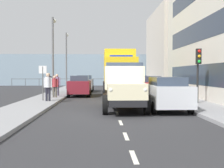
{
  "coord_description": "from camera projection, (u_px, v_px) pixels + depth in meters",
  "views": [
    {
      "loc": [
        0.72,
        13.48,
        1.88
      ],
      "look_at": [
        -0.23,
        -13.85,
        0.92
      ],
      "focal_mm": 47.11,
      "sensor_mm": 36.0,
      "label": 1
    }
  ],
  "objects": [
    {
      "name": "traffic_light_near",
      "position": [
        198.0,
        64.0,
        17.23
      ],
      "size": [
        0.28,
        0.41,
        3.2
      ],
      "color": "black",
      "rests_on": "sidewalk_left"
    },
    {
      "name": "seawall_railing",
      "position": [
        107.0,
        80.0,
        43.71
      ],
      "size": [
        28.08,
        0.08,
        1.2
      ],
      "color": "#4C5156",
      "rests_on": "ground_plane"
    },
    {
      "name": "pedestrian_strolling",
      "position": [
        48.0,
        84.0,
        18.62
      ],
      "size": [
        0.53,
        0.34,
        1.78
      ],
      "color": "black",
      "rests_on": "sidewalk_right"
    },
    {
      "name": "pedestrian_by_lamp",
      "position": [
        53.0,
        82.0,
        28.24
      ],
      "size": [
        0.53,
        0.34,
        1.66
      ],
      "color": "black",
      "rests_on": "sidewalk_right"
    },
    {
      "name": "sea_horizon",
      "position": [
        106.0,
        70.0,
        47.25
      ],
      "size": [
        80.0,
        0.8,
        5.0
      ],
      "primitive_type": "cube",
      "color": "gray",
      "rests_on": "ground_plane"
    },
    {
      "name": "sidewalk_right",
      "position": [
        51.0,
        97.0,
        23.18
      ],
      "size": [
        2.43,
        42.06,
        0.15
      ],
      "primitive_type": "cube",
      "color": "gray",
      "rests_on": "ground_plane"
    },
    {
      "name": "car_maroon_oppositeside_0",
      "position": [
        80.0,
        86.0,
        24.55
      ],
      "size": [
        1.82,
        4.15,
        1.72
      ],
      "color": "maroon",
      "rests_on": "ground_plane"
    },
    {
      "name": "lamp_post_far",
      "position": [
        66.0,
        56.0,
        33.52
      ],
      "size": [
        0.32,
        1.14,
        6.4
      ],
      "color": "#59595B",
      "rests_on": "sidewalk_right"
    },
    {
      "name": "car_navy_kerbside_3",
      "position": [
        130.0,
        82.0,
        33.67
      ],
      "size": [
        1.88,
        3.93,
        1.72
      ],
      "color": "navy",
      "rests_on": "ground_plane"
    },
    {
      "name": "truck_vintage_cream",
      "position": [
        124.0,
        88.0,
        14.81
      ],
      "size": [
        2.17,
        5.64,
        2.43
      ],
      "color": "black",
      "rests_on": "ground_plane"
    },
    {
      "name": "car_red_kerbside_1",
      "position": [
        148.0,
        87.0,
        21.04
      ],
      "size": [
        1.82,
        4.43,
        1.72
      ],
      "color": "#B21E1E",
      "rests_on": "ground_plane"
    },
    {
      "name": "lorry_cargo_yellow",
      "position": [
        119.0,
        71.0,
        25.17
      ],
      "size": [
        2.58,
        8.2,
        3.87
      ],
      "color": "gold",
      "rests_on": "ground_plane"
    },
    {
      "name": "lamp_post_promenade",
      "position": [
        53.0,
        49.0,
        24.06
      ],
      "size": [
        0.32,
        1.14,
        6.34
      ],
      "color": "#59595B",
      "rests_on": "sidewalk_right"
    },
    {
      "name": "pedestrian_couple_a",
      "position": [
        55.0,
        85.0,
        21.5
      ],
      "size": [
        0.53,
        0.34,
        1.59
      ],
      "color": "#4C473D",
      "rests_on": "sidewalk_right"
    },
    {
      "name": "ground_plane",
      "position": [
        111.0,
        97.0,
        23.34
      ],
      "size": [
        80.0,
        80.0,
        0.0
      ],
      "primitive_type": "plane",
      "color": "#2D2D30"
    },
    {
      "name": "road_centreline_markings",
      "position": [
        111.0,
        98.0,
        22.9
      ],
      "size": [
        0.12,
        38.97,
        0.01
      ],
      "color": "silver",
      "rests_on": "ground_plane"
    },
    {
      "name": "building_far_block",
      "position": [
        181.0,
        50.0,
        37.74
      ],
      "size": [
        7.15,
        12.61,
        9.83
      ],
      "color": "beige",
      "rests_on": "ground_plane"
    },
    {
      "name": "car_silver_kerbside_near",
      "position": [
        166.0,
        93.0,
        14.95
      ],
      "size": [
        1.89,
        4.41,
        1.72
      ],
      "color": "#B7BABF",
      "rests_on": "ground_plane"
    },
    {
      "name": "car_grey_oppositeside_1",
      "position": [
        84.0,
        83.0,
        30.99
      ],
      "size": [
        1.86,
        4.51,
        1.72
      ],
      "color": "slate",
      "rests_on": "ground_plane"
    },
    {
      "name": "pedestrian_in_dark_coat",
      "position": [
        49.0,
        81.0,
        25.35
      ],
      "size": [
        0.53,
        0.34,
        1.79
      ],
      "color": "#383342",
      "rests_on": "sidewalk_right"
    },
    {
      "name": "sidewalk_left",
      "position": [
        170.0,
        96.0,
        23.5
      ],
      "size": [
        2.43,
        42.06,
        0.15
      ],
      "primitive_type": "cube",
      "color": "gray",
      "rests_on": "ground_plane"
    },
    {
      "name": "car_teal_kerbside_2",
      "position": [
        137.0,
        84.0,
        27.39
      ],
      "size": [
        1.78,
        4.37,
        1.72
      ],
      "color": "#1E6670",
      "rests_on": "ground_plane"
    },
    {
      "name": "pedestrian_near_railing",
      "position": [
        57.0,
        83.0,
        23.23
      ],
      "size": [
        0.53,
        0.34,
        1.71
      ],
      "color": "#383342",
      "rests_on": "sidewalk_right"
    },
    {
      "name": "street_sign",
      "position": [
        43.0,
        77.0,
        19.07
      ],
      "size": [
        0.5,
        0.07,
        2.25
      ],
      "color": "#4C4C4C",
      "rests_on": "sidewalk_right"
    }
  ]
}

